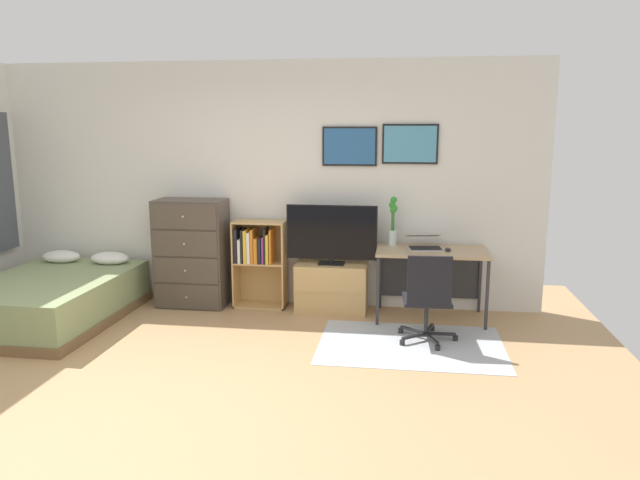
# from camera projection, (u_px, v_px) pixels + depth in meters

# --- Properties ---
(ground_plane) EXTENTS (7.20, 7.20, 0.00)m
(ground_plane) POSITION_uv_depth(u_px,v_px,m) (195.00, 391.00, 4.56)
(ground_plane) COLOR tan
(wall_back_with_posters) EXTENTS (6.12, 0.09, 2.70)m
(wall_back_with_posters) POSITION_uv_depth(u_px,v_px,m) (267.00, 184.00, 6.67)
(wall_back_with_posters) COLOR silver
(wall_back_with_posters) RESTS_ON ground_plane
(area_rug) EXTENTS (1.70, 1.20, 0.01)m
(area_rug) POSITION_uv_depth(u_px,v_px,m) (411.00, 345.00, 5.52)
(area_rug) COLOR #B2B7BC
(area_rug) RESTS_ON ground_plane
(bed) EXTENTS (1.36, 1.94, 0.60)m
(bed) POSITION_uv_depth(u_px,v_px,m) (52.00, 299.00, 6.17)
(bed) COLOR brown
(bed) RESTS_ON ground_plane
(dresser) EXTENTS (0.77, 0.46, 1.20)m
(dresser) POSITION_uv_depth(u_px,v_px,m) (192.00, 253.00, 6.65)
(dresser) COLOR #4C4238
(dresser) RESTS_ON ground_plane
(bookshelf) EXTENTS (0.58, 0.30, 0.97)m
(bookshelf) POSITION_uv_depth(u_px,v_px,m) (257.00, 255.00, 6.62)
(bookshelf) COLOR tan
(bookshelf) RESTS_ON ground_plane
(tv_stand) EXTENTS (0.77, 0.41, 0.53)m
(tv_stand) POSITION_uv_depth(u_px,v_px,m) (332.00, 287.00, 6.51)
(tv_stand) COLOR tan
(tv_stand) RESTS_ON ground_plane
(television) EXTENTS (0.98, 0.16, 0.64)m
(television) POSITION_uv_depth(u_px,v_px,m) (332.00, 235.00, 6.38)
(television) COLOR black
(television) RESTS_ON tv_stand
(desk) EXTENTS (1.14, 0.65, 0.74)m
(desk) POSITION_uv_depth(u_px,v_px,m) (431.00, 260.00, 6.26)
(desk) COLOR tan
(desk) RESTS_ON ground_plane
(office_chair) EXTENTS (0.56, 0.58, 0.86)m
(office_chair) POSITION_uv_depth(u_px,v_px,m) (428.00, 296.00, 5.48)
(office_chair) COLOR #232326
(office_chair) RESTS_ON ground_plane
(laptop) EXTENTS (0.40, 0.42, 0.15)m
(laptop) POSITION_uv_depth(u_px,v_px,m) (424.00, 242.00, 6.24)
(laptop) COLOR #B7B7BC
(laptop) RESTS_ON desk
(computer_mouse) EXTENTS (0.06, 0.10, 0.03)m
(computer_mouse) POSITION_uv_depth(u_px,v_px,m) (448.00, 249.00, 6.09)
(computer_mouse) COLOR #262628
(computer_mouse) RESTS_ON desk
(bamboo_vase) EXTENTS (0.09, 0.09, 0.52)m
(bamboo_vase) POSITION_uv_depth(u_px,v_px,m) (393.00, 221.00, 6.35)
(bamboo_vase) COLOR silver
(bamboo_vase) RESTS_ON desk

